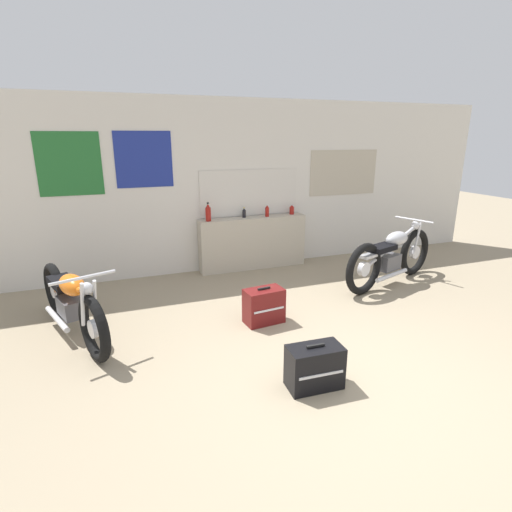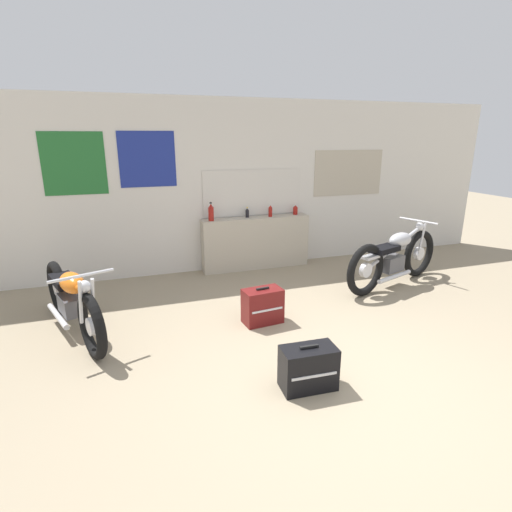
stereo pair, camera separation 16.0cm
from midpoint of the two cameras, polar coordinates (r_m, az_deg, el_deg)
name	(u,v)px [view 1 (the left image)]	position (r m, az deg, el deg)	size (l,w,h in m)	color
ground_plane	(355,385)	(3.96, 12.74, -17.50)	(24.00, 24.00, 0.00)	gray
wall_back	(232,186)	(6.76, -4.09, 9.90)	(10.00, 0.07, 2.80)	silver
sill_counter	(253,243)	(6.87, -1.14, 1.89)	(1.86, 0.28, 0.89)	#B7AD99
bottle_leftmost	(208,213)	(6.49, -7.56, 6.13)	(0.09, 0.09, 0.30)	maroon
bottle_left_center	(244,213)	(6.75, -2.40, 6.16)	(0.06, 0.06, 0.17)	black
bottle_center	(267,211)	(6.82, 0.92, 6.44)	(0.06, 0.06, 0.21)	maroon
bottle_right_center	(292,210)	(7.05, 4.48, 6.60)	(0.08, 0.08, 0.18)	maroon
motorcycle_silver	(391,256)	(6.42, 18.09, -0.03)	(2.05, 0.88, 0.95)	black
motorcycle_orange	(71,302)	(5.00, -25.70, -5.94)	(0.90, 1.98, 0.87)	black
hard_case_black	(315,367)	(3.77, 7.12, -15.45)	(0.51, 0.30, 0.42)	black
hard_case_darkred	(264,306)	(4.90, 0.19, -7.15)	(0.49, 0.32, 0.46)	maroon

